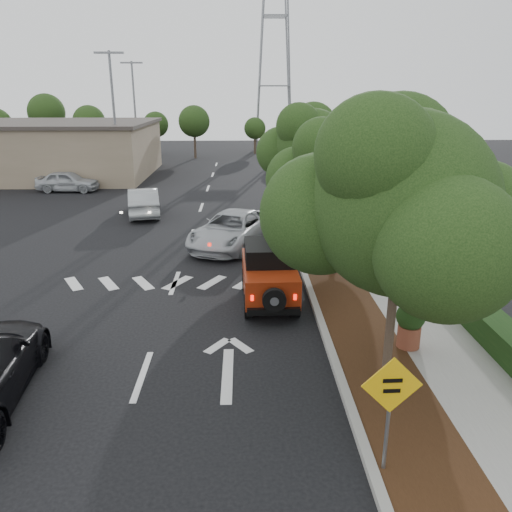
{
  "coord_description": "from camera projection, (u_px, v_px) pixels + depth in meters",
  "views": [
    {
      "loc": [
        2.39,
        -10.29,
        6.33
      ],
      "look_at": [
        2.75,
        3.0,
        1.95
      ],
      "focal_mm": 35.0,
      "sensor_mm": 36.0,
      "label": 1
    }
  ],
  "objects": [
    {
      "name": "silver_sedan_oncoming",
      "position": [
        144.0,
        202.0,
        26.82
      ],
      "size": [
        2.41,
        4.66,
        1.46
      ],
      "primitive_type": "imported",
      "rotation": [
        0.0,
        0.0,
        3.35
      ],
      "color": "#A5A9AD",
      "rests_on": "ground"
    },
    {
      "name": "light_pole_a",
      "position": [
        120.0,
        184.0,
        36.21
      ],
      "size": [
        2.0,
        0.22,
        9.0
      ],
      "primitive_type": null,
      "color": "slate",
      "rests_on": "ground"
    },
    {
      "name": "silver_suv_ahead",
      "position": [
        232.0,
        229.0,
        21.36
      ],
      "size": [
        4.22,
        5.8,
        1.46
      ],
      "primitive_type": "imported",
      "rotation": [
        0.0,
        0.0,
        -0.38
      ],
      "color": "#B2B5BA",
      "rests_on": "ground"
    },
    {
      "name": "planting_strip",
      "position": [
        312.0,
        234.0,
        23.21
      ],
      "size": [
        1.8,
        70.0,
        0.12
      ],
      "primitive_type": "cube",
      "color": "black",
      "rests_on": "ground"
    },
    {
      "name": "curb",
      "position": [
        290.0,
        234.0,
        23.18
      ],
      "size": [
        0.2,
        70.0,
        0.15
      ],
      "primitive_type": "cube",
      "color": "#9E9B93",
      "rests_on": "ground"
    },
    {
      "name": "ground",
      "position": [
        142.0,
        376.0,
        11.69
      ],
      "size": [
        120.0,
        120.0,
        0.0
      ],
      "primitive_type": "plane",
      "color": "black",
      "rests_on": "ground"
    },
    {
      "name": "street_tree_near",
      "position": [
        385.0,
        384.0,
        11.36
      ],
      "size": [
        3.8,
        3.8,
        5.92
      ],
      "primitive_type": null,
      "color": "black",
      "rests_on": "ground"
    },
    {
      "name": "speed_hump_sign",
      "position": [
        390.0,
        399.0,
        8.22
      ],
      "size": [
        1.03,
        0.09,
        2.18
      ],
      "rotation": [
        0.0,
        0.0,
        0.03
      ],
      "color": "slate",
      "rests_on": "ground"
    },
    {
      "name": "parked_suv",
      "position": [
        68.0,
        181.0,
        33.17
      ],
      "size": [
        4.17,
        1.92,
        1.38
      ],
      "primitive_type": "imported",
      "rotation": [
        0.0,
        0.0,
        1.5
      ],
      "color": "#B2B6BA",
      "rests_on": "ground"
    },
    {
      "name": "street_tree_mid",
      "position": [
        332.0,
        276.0,
        18.01
      ],
      "size": [
        3.2,
        3.2,
        5.32
      ],
      "primitive_type": null,
      "color": "black",
      "rests_on": "ground"
    },
    {
      "name": "terracotta_planter",
      "position": [
        410.0,
        320.0,
        12.57
      ],
      "size": [
        0.73,
        0.73,
        1.26
      ],
      "rotation": [
        0.0,
        0.0,
        0.11
      ],
      "color": "brown",
      "rests_on": "ground"
    },
    {
      "name": "light_pole_b",
      "position": [
        139.0,
        162.0,
        47.58
      ],
      "size": [
        2.0,
        0.22,
        9.0
      ],
      "primitive_type": null,
      "color": "slate",
      "rests_on": "ground"
    },
    {
      "name": "hedge",
      "position": [
        383.0,
        226.0,
        23.19
      ],
      "size": [
        0.8,
        70.0,
        0.8
      ],
      "primitive_type": "cube",
      "color": "black",
      "rests_on": "ground"
    },
    {
      "name": "street_tree_far",
      "position": [
        309.0,
        229.0,
        24.18
      ],
      "size": [
        3.4,
        3.4,
        5.62
      ],
      "primitive_type": null,
      "color": "black",
      "rests_on": "ground"
    },
    {
      "name": "commercial_building",
      "position": [
        8.0,
        150.0,
        39.13
      ],
      "size": [
        22.0,
        12.0,
        4.0
      ],
      "primitive_type": "cube",
      "color": "gray",
      "rests_on": "ground"
    },
    {
      "name": "red_jeep",
      "position": [
        269.0,
        272.0,
        15.69
      ],
      "size": [
        1.7,
        3.66,
        1.85
      ],
      "rotation": [
        0.0,
        0.0,
        0.02
      ],
      "color": "black",
      "rests_on": "ground"
    },
    {
      "name": "transmission_tower",
      "position": [
        273.0,
        150.0,
        57.42
      ],
      "size": [
        7.0,
        4.0,
        28.0
      ],
      "primitive_type": null,
      "color": "slate",
      "rests_on": "ground"
    },
    {
      "name": "sidewalk",
      "position": [
        352.0,
        233.0,
        23.26
      ],
      "size": [
        2.0,
        70.0,
        0.12
      ],
      "primitive_type": "cube",
      "color": "gray",
      "rests_on": "ground"
    }
  ]
}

